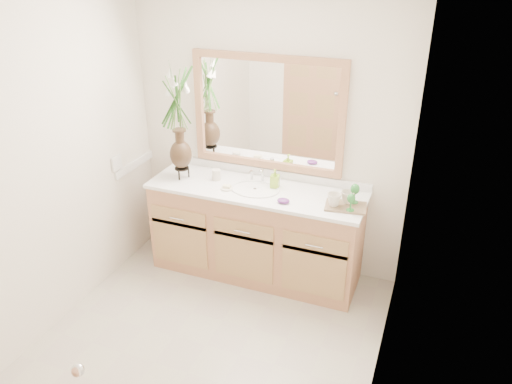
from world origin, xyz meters
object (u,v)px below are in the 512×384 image
at_px(tumbler, 216,175).
at_px(flower_vase, 178,109).
at_px(soap_bottle, 275,179).
at_px(tray, 346,206).

bearing_deg(tumbler, flower_vase, -167.30).
bearing_deg(flower_vase, tumbler, 12.70).
height_order(soap_bottle, tray, soap_bottle).
xyz_separation_m(tumbler, tray, (1.16, -0.11, -0.04)).
distance_m(tumbler, tray, 1.16).
height_order(flower_vase, soap_bottle, flower_vase).
relative_size(soap_bottle, tray, 0.45).
bearing_deg(flower_vase, soap_bottle, 7.70).
distance_m(flower_vase, soap_bottle, 0.99).
bearing_deg(flower_vase, tray, -1.54).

